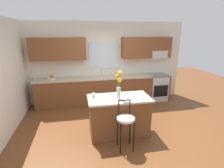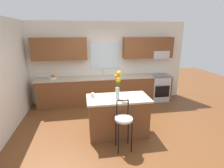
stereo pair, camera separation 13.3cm
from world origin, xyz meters
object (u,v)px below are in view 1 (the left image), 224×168
object	(u,v)px
kitchen_island	(119,116)
fruit_bowl_oranges	(52,78)
flower_vase	(119,82)
oven_range	(157,87)
mug_ceramic	(93,95)
bar_stool_near	(126,121)

from	to	relation	value
kitchen_island	fruit_bowl_oranges	size ratio (longest dim) A/B	5.93
flower_vase	fruit_bowl_oranges	distance (m)	2.69
flower_vase	fruit_bowl_oranges	world-z (taller)	flower_vase
oven_range	mug_ceramic	size ratio (longest dim) A/B	10.22
kitchen_island	bar_stool_near	xyz separation A→B (m)	(0.00, -0.59, 0.17)
fruit_bowl_oranges	mug_ceramic	bearing A→B (deg)	-58.08
fruit_bowl_oranges	oven_range	bearing A→B (deg)	-0.46
fruit_bowl_oranges	flower_vase	bearing A→B (deg)	-50.71
oven_range	fruit_bowl_oranges	xyz separation A→B (m)	(-3.60, 0.03, 0.51)
oven_range	kitchen_island	xyz separation A→B (m)	(-1.88, -1.96, 0.00)
kitchen_island	mug_ceramic	xyz separation A→B (m)	(-0.57, 0.14, 0.50)
fruit_bowl_oranges	kitchen_island	bearing A→B (deg)	-49.17
oven_range	bar_stool_near	world-z (taller)	bar_stool_near
flower_vase	fruit_bowl_oranges	bearing A→B (deg)	129.29
kitchen_island	bar_stool_near	size ratio (longest dim) A/B	1.37
oven_range	fruit_bowl_oranges	distance (m)	3.64
kitchen_island	mug_ceramic	distance (m)	0.77
bar_stool_near	mug_ceramic	distance (m)	0.98
kitchen_island	oven_range	bearing A→B (deg)	46.09
bar_stool_near	mug_ceramic	world-z (taller)	bar_stool_near
bar_stool_near	mug_ceramic	bearing A→B (deg)	127.86
kitchen_island	flower_vase	world-z (taller)	flower_vase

